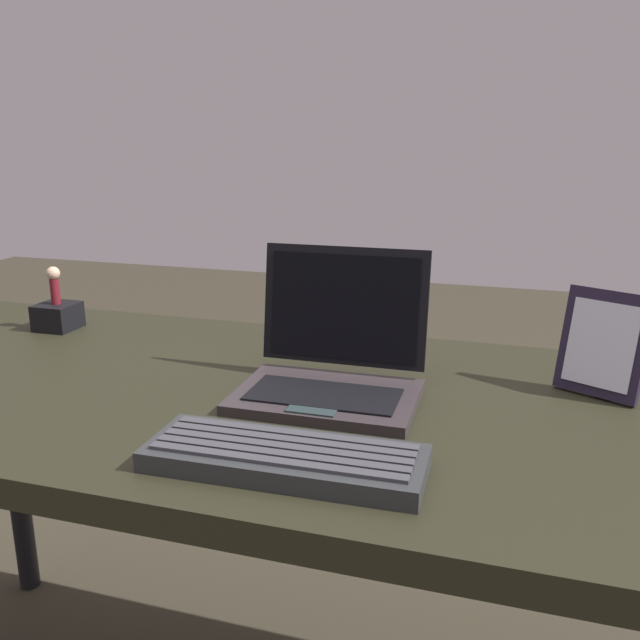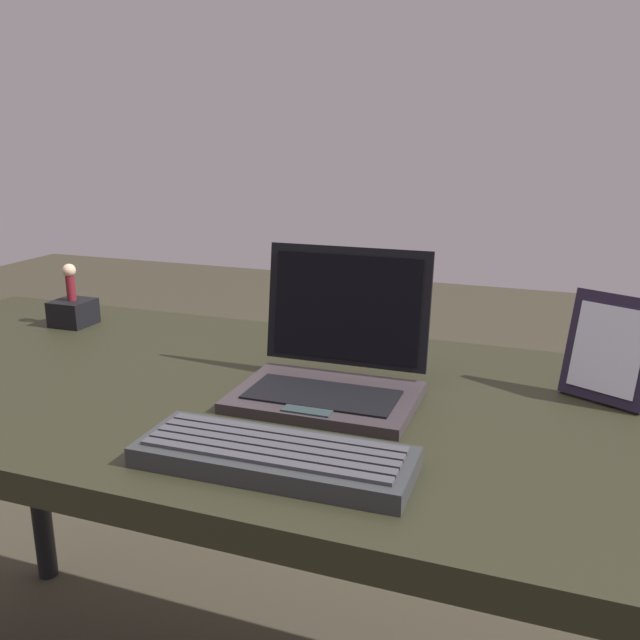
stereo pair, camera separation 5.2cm
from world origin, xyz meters
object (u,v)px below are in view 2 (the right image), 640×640
(photo_frame, at_px, (609,349))
(figurine_stand, at_px, (73,313))
(figurine, at_px, (70,279))
(laptop_front, at_px, (332,367))
(external_keyboard, at_px, (274,456))

(photo_frame, distance_m, figurine_stand, 0.98)
(photo_frame, height_order, figurine, photo_frame)
(laptop_front, bearing_deg, photo_frame, 17.03)
(external_keyboard, bearing_deg, laptop_front, 92.76)
(laptop_front, height_order, figurine, laptop_front)
(figurine_stand, bearing_deg, photo_frame, -3.41)
(figurine, bearing_deg, figurine_stand, -14.04)
(photo_frame, bearing_deg, laptop_front, -162.97)
(laptop_front, distance_m, external_keyboard, 0.23)
(external_keyboard, distance_m, figurine, 0.74)
(laptop_front, xyz_separation_m, external_keyboard, (0.01, -0.23, -0.03))
(laptop_front, bearing_deg, figurine_stand, 164.11)
(photo_frame, relative_size, figurine_stand, 2.14)
(figurine, bearing_deg, laptop_front, -15.89)
(laptop_front, relative_size, external_keyboard, 0.80)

